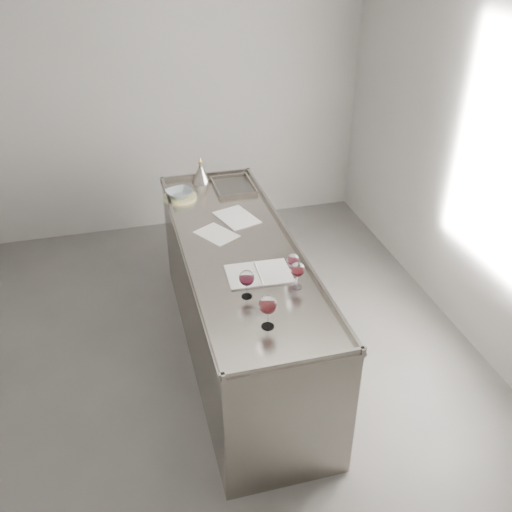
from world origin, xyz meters
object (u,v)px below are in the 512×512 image
object	(u,v)px
counter	(240,303)
wine_glass_small	(293,260)
wine_funnel	(201,174)
notebook	(259,274)
wine_glass_middle	(268,306)
wine_glass_right	(297,270)
ceramic_bowl	(180,193)
wine_glass_left	(247,279)

from	to	relation	value
counter	wine_glass_small	xyz separation A→B (m)	(0.24, -0.43, 0.58)
wine_funnel	notebook	bearing A→B (deg)	-86.13
counter	wine_glass_small	world-z (taller)	wine_glass_small
wine_glass_middle	counter	bearing A→B (deg)	86.92
wine_glass_right	ceramic_bowl	world-z (taller)	wine_glass_right
counter	wine_glass_middle	bearing A→B (deg)	-93.08
wine_glass_small	wine_glass_right	bearing A→B (deg)	-96.65
counter	wine_glass_middle	distance (m)	1.06
wine_glass_left	wine_glass_middle	xyz separation A→B (m)	(0.04, -0.30, 0.02)
counter	wine_glass_middle	xyz separation A→B (m)	(-0.05, -0.87, 0.61)
wine_glass_small	ceramic_bowl	size ratio (longest dim) A/B	0.78
wine_glass_left	wine_glass_right	distance (m)	0.31
counter	wine_glass_small	bearing A→B (deg)	-60.80
counter	ceramic_bowl	distance (m)	1.01
counter	ceramic_bowl	world-z (taller)	ceramic_bowl
wine_glass_middle	wine_funnel	xyz separation A→B (m)	(-0.01, 1.95, -0.07)
counter	wine_glass_right	bearing A→B (deg)	-68.06
ceramic_bowl	wine_funnel	bearing A→B (deg)	49.72
counter	notebook	bearing A→B (deg)	-83.83
notebook	ceramic_bowl	xyz separation A→B (m)	(-0.31, 1.19, 0.04)
wine_glass_middle	wine_glass_small	xyz separation A→B (m)	(0.28, 0.44, -0.03)
wine_funnel	wine_glass_left	bearing A→B (deg)	-91.05
notebook	ceramic_bowl	distance (m)	1.23
ceramic_bowl	notebook	bearing A→B (deg)	-75.16
wine_glass_middle	wine_glass_right	distance (m)	0.41
wine_glass_left	wine_glass_small	world-z (taller)	wine_glass_left
ceramic_bowl	wine_glass_middle	bearing A→B (deg)	-82.30
counter	wine_glass_right	world-z (taller)	wine_glass_right
counter	notebook	world-z (taller)	counter
notebook	wine_funnel	xyz separation A→B (m)	(-0.10, 1.44, 0.06)
wine_glass_small	wine_funnel	xyz separation A→B (m)	(-0.30, 1.50, -0.04)
ceramic_bowl	wine_funnel	world-z (taller)	wine_funnel
wine_funnel	wine_glass_middle	bearing A→B (deg)	-89.66
counter	ceramic_bowl	xyz separation A→B (m)	(-0.28, 0.82, 0.51)
wine_glass_middle	wine_glass_small	world-z (taller)	wine_glass_middle
notebook	ceramic_bowl	size ratio (longest dim) A/B	2.05
counter	wine_funnel	xyz separation A→B (m)	(-0.06, 1.08, 0.54)
wine_glass_small	ceramic_bowl	world-z (taller)	wine_glass_small
wine_glass_middle	notebook	bearing A→B (deg)	80.30
counter	wine_glass_middle	world-z (taller)	wine_glass_middle
wine_glass_middle	ceramic_bowl	size ratio (longest dim) A/B	1.01
wine_glass_right	wine_glass_small	size ratio (longest dim) A/B	1.12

